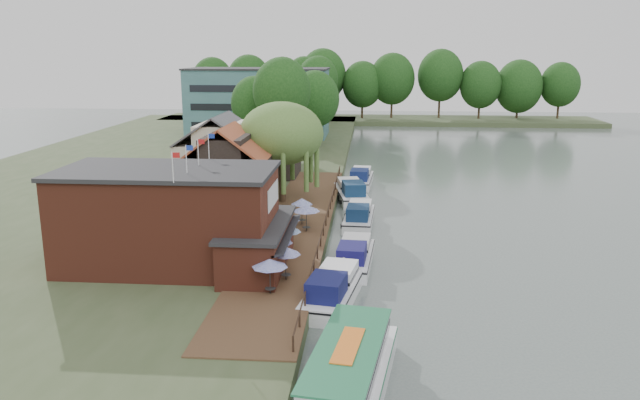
{
  "coord_description": "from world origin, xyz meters",
  "views": [
    {
      "loc": [
        -1.47,
        -43.67,
        16.53
      ],
      "look_at": [
        -6.0,
        12.0,
        3.0
      ],
      "focal_mm": 35.0,
      "sensor_mm": 36.0,
      "label": 1
    }
  ],
  "objects_px": {
    "cruiser_4": "(361,176)",
    "cruiser_1": "(354,252)",
    "willow": "(282,153)",
    "umbrella_3": "(287,240)",
    "umbrella_1": "(286,263)",
    "cruiser_3": "(351,190)",
    "cottage_c": "(270,142)",
    "umbrella_4": "(287,228)",
    "cottage_b": "(222,153)",
    "umbrella_6": "(302,211)",
    "hotel_block": "(259,102)",
    "umbrella_5": "(306,218)",
    "cruiser_0": "(333,285)",
    "swan": "(332,357)",
    "pub": "(196,218)",
    "cottage_a": "(228,170)",
    "umbrella_0": "(270,276)",
    "cruiser_2": "(359,213)",
    "umbrella_2": "(277,251)",
    "tour_boat": "(345,378)"
  },
  "relations": [
    {
      "from": "cruiser_2",
      "to": "swan",
      "type": "distance_m",
      "value": 27.49
    },
    {
      "from": "cruiser_1",
      "to": "cottage_b",
      "type": "bearing_deg",
      "value": 129.74
    },
    {
      "from": "willow",
      "to": "cruiser_3",
      "type": "height_order",
      "value": "willow"
    },
    {
      "from": "umbrella_2",
      "to": "cruiser_1",
      "type": "bearing_deg",
      "value": 33.64
    },
    {
      "from": "willow",
      "to": "cruiser_3",
      "type": "bearing_deg",
      "value": 38.41
    },
    {
      "from": "hotel_block",
      "to": "cottage_b",
      "type": "distance_m",
      "value": 46.21
    },
    {
      "from": "umbrella_3",
      "to": "tour_boat",
      "type": "height_order",
      "value": "umbrella_3"
    },
    {
      "from": "cottage_b",
      "to": "umbrella_2",
      "type": "height_order",
      "value": "cottage_b"
    },
    {
      "from": "cottage_c",
      "to": "umbrella_3",
      "type": "relative_size",
      "value": 3.58
    },
    {
      "from": "umbrella_5",
      "to": "cruiser_0",
      "type": "bearing_deg",
      "value": -76.36
    },
    {
      "from": "umbrella_5",
      "to": "cruiser_4",
      "type": "relative_size",
      "value": 0.25
    },
    {
      "from": "cottage_c",
      "to": "umbrella_4",
      "type": "relative_size",
      "value": 3.58
    },
    {
      "from": "hotel_block",
      "to": "cottage_b",
      "type": "xyz_separation_m",
      "value": [
        4.0,
        -46.0,
        -1.9
      ]
    },
    {
      "from": "cottage_c",
      "to": "hotel_block",
      "type": "bearing_deg",
      "value": 102.2
    },
    {
      "from": "pub",
      "to": "umbrella_6",
      "type": "distance_m",
      "value": 13.44
    },
    {
      "from": "umbrella_4",
      "to": "cottage_b",
      "type": "bearing_deg",
      "value": 117.48
    },
    {
      "from": "umbrella_6",
      "to": "cruiser_2",
      "type": "relative_size",
      "value": 0.26
    },
    {
      "from": "pub",
      "to": "cruiser_2",
      "type": "height_order",
      "value": "pub"
    },
    {
      "from": "umbrella_5",
      "to": "umbrella_6",
      "type": "xyz_separation_m",
      "value": [
        -0.66,
        2.37,
        0.0
      ]
    },
    {
      "from": "umbrella_4",
      "to": "umbrella_6",
      "type": "xyz_separation_m",
      "value": [
        0.6,
        5.51,
        0.0
      ]
    },
    {
      "from": "pub",
      "to": "umbrella_5",
      "type": "bearing_deg",
      "value": 52.11
    },
    {
      "from": "pub",
      "to": "umbrella_1",
      "type": "relative_size",
      "value": 8.42
    },
    {
      "from": "swan",
      "to": "umbrella_3",
      "type": "bearing_deg",
      "value": 106.64
    },
    {
      "from": "hotel_block",
      "to": "willow",
      "type": "distance_m",
      "value": 52.29
    },
    {
      "from": "pub",
      "to": "umbrella_5",
      "type": "relative_size",
      "value": 8.39
    },
    {
      "from": "cottage_b",
      "to": "cruiser_4",
      "type": "bearing_deg",
      "value": 29.58
    },
    {
      "from": "pub",
      "to": "willow",
      "type": "xyz_separation_m",
      "value": [
        3.5,
        20.0,
        1.56
      ]
    },
    {
      "from": "umbrella_0",
      "to": "cottage_b",
      "type": "bearing_deg",
      "value": 108.74
    },
    {
      "from": "cruiser_0",
      "to": "cruiser_1",
      "type": "relative_size",
      "value": 1.06
    },
    {
      "from": "cruiser_1",
      "to": "umbrella_4",
      "type": "bearing_deg",
      "value": 160.37
    },
    {
      "from": "umbrella_1",
      "to": "cruiser_3",
      "type": "relative_size",
      "value": 0.23
    },
    {
      "from": "umbrella_2",
      "to": "cruiser_4",
      "type": "xyz_separation_m",
      "value": [
        5.47,
        33.8,
        -1.14
      ]
    },
    {
      "from": "pub",
      "to": "cruiser_2",
      "type": "xyz_separation_m",
      "value": [
        11.57,
        15.72,
        -3.53
      ]
    },
    {
      "from": "umbrella_1",
      "to": "umbrella_4",
      "type": "height_order",
      "value": "same"
    },
    {
      "from": "pub",
      "to": "hotel_block",
      "type": "height_order",
      "value": "hotel_block"
    },
    {
      "from": "pub",
      "to": "hotel_block",
      "type": "distance_m",
      "value": 71.49
    },
    {
      "from": "umbrella_2",
      "to": "cruiser_2",
      "type": "height_order",
      "value": "umbrella_2"
    },
    {
      "from": "cottage_c",
      "to": "umbrella_6",
      "type": "height_order",
      "value": "cottage_c"
    },
    {
      "from": "umbrella_0",
      "to": "umbrella_4",
      "type": "distance_m",
      "value": 11.22
    },
    {
      "from": "cottage_a",
      "to": "swan",
      "type": "distance_m",
      "value": 29.6
    },
    {
      "from": "cottage_c",
      "to": "umbrella_1",
      "type": "bearing_deg",
      "value": -79.3
    },
    {
      "from": "cottage_a",
      "to": "umbrella_0",
      "type": "xyz_separation_m",
      "value": [
        7.25,
        -20.19,
        -2.96
      ]
    },
    {
      "from": "pub",
      "to": "umbrella_2",
      "type": "relative_size",
      "value": 8.42
    },
    {
      "from": "willow",
      "to": "umbrella_3",
      "type": "distance_m",
      "value": 17.9
    },
    {
      "from": "cottage_c",
      "to": "cruiser_2",
      "type": "xyz_separation_m",
      "value": [
        11.57,
        -18.28,
        -4.13
      ]
    },
    {
      "from": "umbrella_2",
      "to": "umbrella_5",
      "type": "distance_m",
      "value": 9.29
    },
    {
      "from": "cruiser_4",
      "to": "cruiser_1",
      "type": "bearing_deg",
      "value": -86.04
    },
    {
      "from": "umbrella_1",
      "to": "cruiser_4",
      "type": "xyz_separation_m",
      "value": [
        4.49,
        36.35,
        -1.14
      ]
    },
    {
      "from": "cruiser_1",
      "to": "cruiser_2",
      "type": "height_order",
      "value": "cruiser_1"
    },
    {
      "from": "umbrella_3",
      "to": "umbrella_6",
      "type": "bearing_deg",
      "value": 89.02
    }
  ]
}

